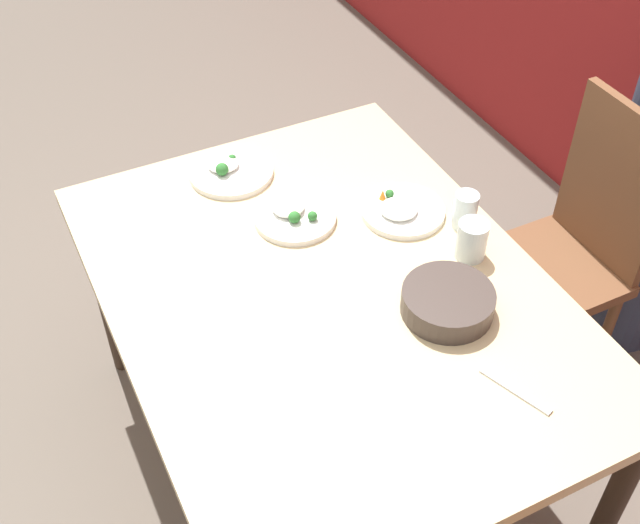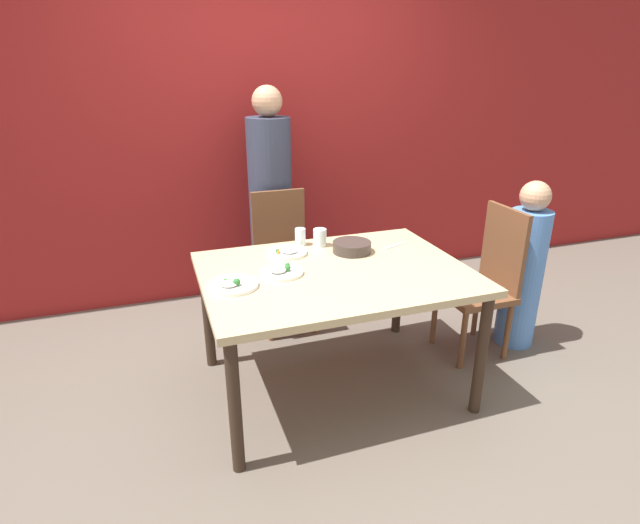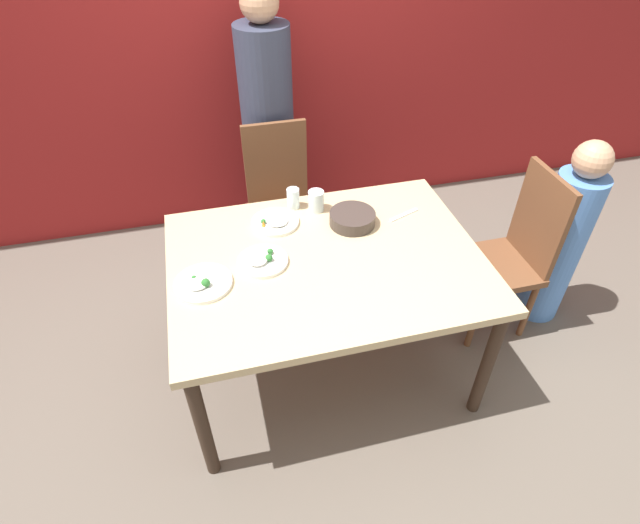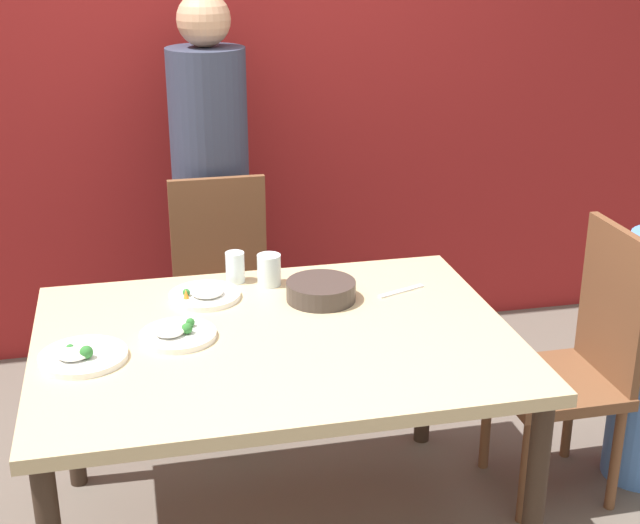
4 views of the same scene
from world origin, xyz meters
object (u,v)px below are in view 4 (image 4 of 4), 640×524
person_adult (212,209)px  bowl_curry (321,290)px  chair_child_spot (578,359)px  chair_adult_spot (224,297)px  plate_rice_adult (82,356)px  glass_water_tall (269,270)px

person_adult → bowl_curry: person_adult is taller
chair_child_spot → person_adult: size_ratio=0.58×
chair_adult_spot → bowl_curry: (0.25, -0.65, 0.27)m
person_adult → plate_rice_adult: bearing=-112.0°
chair_adult_spot → chair_child_spot: size_ratio=1.00×
chair_adult_spot → bowl_curry: size_ratio=4.25×
chair_adult_spot → plate_rice_adult: (-0.50, -0.92, 0.25)m
plate_rice_adult → glass_water_tall: 0.75m
chair_adult_spot → bowl_curry: chair_adult_spot is taller
person_adult → bowl_curry: bearing=-75.7°
chair_adult_spot → person_adult: person_adult is taller
chair_adult_spot → plate_rice_adult: bearing=-118.6°
chair_adult_spot → plate_rice_adult: 1.08m
person_adult → plate_rice_adult: person_adult is taller
bowl_curry → plate_rice_adult: size_ratio=0.91×
plate_rice_adult → glass_water_tall: size_ratio=2.31×
glass_water_tall → plate_rice_adult: bearing=-144.5°
plate_rice_adult → chair_child_spot: bearing=4.4°
person_adult → glass_water_tall: bearing=-82.6°
glass_water_tall → bowl_curry: bearing=-48.9°
bowl_curry → glass_water_tall: (-0.14, 0.16, 0.02)m
chair_adult_spot → bowl_curry: 0.75m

